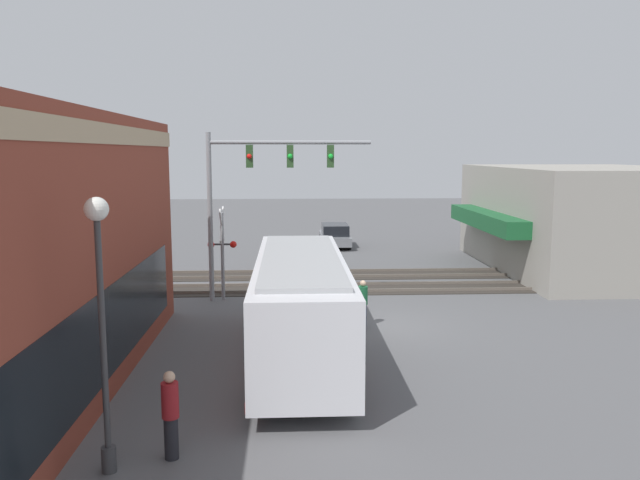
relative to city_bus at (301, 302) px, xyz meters
The scene contains 12 objects.
ground_plane 4.59m from the city_bus, 40.93° to the right, with size 120.00×120.00×0.00m, color #565659.
shop_building 20.10m from the city_bus, 48.04° to the right, with size 13.40×10.55×5.28m.
city_bus is the anchor object (origin of this frame).
traffic_signal_gantry 8.22m from the city_bus, 11.96° to the left, with size 0.42×6.56×6.81m.
crossing_signal 8.11m from the city_bus, 22.17° to the left, with size 1.41×1.18×3.81m.
streetlamp 7.61m from the city_bus, 149.77° to the left, with size 0.44×0.44×5.23m.
rail_track_near 9.79m from the city_bus, 16.88° to the right, with size 2.60×60.00×0.15m.
rail_track_far 12.85m from the city_bus, 12.70° to the right, with size 2.60×60.00×0.15m.
parked_car_white 14.30m from the city_bus, ahead, with size 4.46×1.82×1.43m.
parked_car_grey 21.96m from the city_bus, ahead, with size 4.55×1.82×1.46m.
pedestrian_by_lamp 6.61m from the city_bus, 155.97° to the left, with size 0.34×0.34×1.80m.
pedestrian_near_bus 4.04m from the city_bus, 34.13° to the right, with size 0.34×0.34×1.63m.
Camera 1 is at (-20.99, 3.11, 6.02)m, focal length 35.00 mm.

